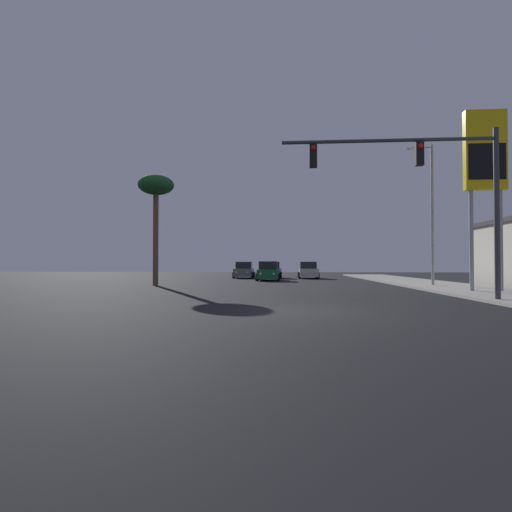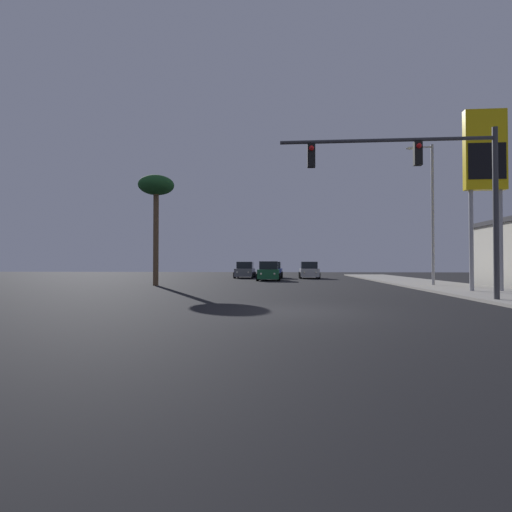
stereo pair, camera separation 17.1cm
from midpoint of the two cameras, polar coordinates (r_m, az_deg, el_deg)
ground_plane at (r=12.32m, az=6.20°, el=-7.86°), size 120.00×120.00×0.00m
sidewalk_right at (r=24.35m, az=28.48°, el=-4.27°), size 5.00×60.00×0.12m
car_green at (r=35.25m, az=1.99°, el=-2.27°), size 2.04×4.32×1.68m
car_grey at (r=41.46m, az=-1.47°, el=-2.11°), size 2.04×4.32×1.68m
car_blue at (r=41.36m, az=2.54°, el=-2.11°), size 2.04×4.34×1.68m
car_silver at (r=40.82m, az=7.70°, el=-2.11°), size 2.04×4.31×1.68m
traffic_light_mast at (r=16.92m, az=23.86°, el=10.31°), size 8.21×0.36×6.50m
street_lamp at (r=28.08m, az=23.82°, el=6.46°), size 1.74×0.24×9.00m
gas_station_sign at (r=23.39m, az=30.10°, el=11.78°), size 2.00×0.42×9.00m
palm_tree_near at (r=28.11m, az=-13.90°, el=9.11°), size 2.40×2.40×7.45m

